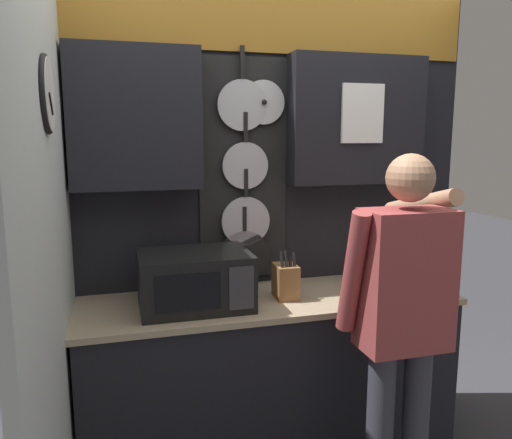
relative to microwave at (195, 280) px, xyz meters
name	(u,v)px	position (x,y,z in m)	size (l,w,h in m)	color
base_cabinet_counter	(269,379)	(0.39, 0.03, -0.58)	(1.93, 0.60, 0.89)	black
back_wall_unit	(257,173)	(0.40, 0.30, 0.48)	(2.50, 0.22, 2.54)	black
side_wall	(49,255)	(-0.60, -0.39, 0.25)	(0.07, 1.60, 2.54)	silver
microwave	(195,280)	(0.00, 0.00, 0.00)	(0.53, 0.39, 0.27)	black
knife_block	(286,281)	(0.47, 0.00, -0.04)	(0.12, 0.15, 0.26)	brown
utensil_crock	(412,273)	(1.20, 0.00, -0.06)	(0.12, 0.12, 0.35)	white
person	(402,308)	(0.82, -0.52, -0.05)	(0.54, 0.64, 1.64)	#383842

